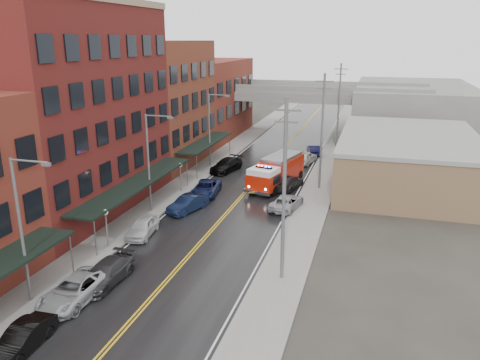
# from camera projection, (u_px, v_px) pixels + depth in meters

# --- Properties ---
(road) EXTENTS (11.00, 160.00, 0.02)m
(road) POSITION_uv_depth(u_px,v_px,m) (240.00, 198.00, 46.68)
(road) COLOR black
(road) RESTS_ON ground
(sidewalk_left) EXTENTS (3.00, 160.00, 0.15)m
(sidewalk_left) POSITION_uv_depth(u_px,v_px,m) (173.00, 191.00, 48.62)
(sidewalk_left) COLOR slate
(sidewalk_left) RESTS_ON ground
(sidewalk_right) EXTENTS (3.00, 160.00, 0.15)m
(sidewalk_right) POSITION_uv_depth(u_px,v_px,m) (314.00, 204.00, 44.71)
(sidewalk_right) COLOR slate
(sidewalk_right) RESTS_ON ground
(curb_left) EXTENTS (0.30, 160.00, 0.15)m
(curb_left) POSITION_uv_depth(u_px,v_px,m) (188.00, 192.00, 48.17)
(curb_left) COLOR gray
(curb_left) RESTS_ON ground
(curb_right) EXTENTS (0.30, 160.00, 0.15)m
(curb_right) POSITION_uv_depth(u_px,v_px,m) (296.00, 202.00, 45.15)
(curb_right) COLOR gray
(curb_right) RESTS_ON ground
(brick_building_b) EXTENTS (9.00, 20.00, 18.00)m
(brick_building_b) POSITION_uv_depth(u_px,v_px,m) (74.00, 113.00, 41.19)
(brick_building_b) COLOR #521715
(brick_building_b) RESTS_ON ground
(brick_building_c) EXTENTS (9.00, 15.00, 15.00)m
(brick_building_c) POSITION_uv_depth(u_px,v_px,m) (161.00, 104.00, 57.70)
(brick_building_c) COLOR maroon
(brick_building_c) RESTS_ON ground
(brick_building_far) EXTENTS (9.00, 20.00, 12.00)m
(brick_building_far) POSITION_uv_depth(u_px,v_px,m) (209.00, 99.00, 74.21)
(brick_building_far) COLOR maroon
(brick_building_far) RESTS_ON ground
(tan_building) EXTENTS (14.00, 22.00, 5.00)m
(tan_building) POSITION_uv_depth(u_px,v_px,m) (407.00, 161.00, 50.86)
(tan_building) COLOR brown
(tan_building) RESTS_ON ground
(right_far_block) EXTENTS (18.00, 30.00, 8.00)m
(right_far_block) POSITION_uv_depth(u_px,v_px,m) (412.00, 109.00, 77.43)
(right_far_block) COLOR slate
(right_far_block) RESTS_ON ground
(awning_1) EXTENTS (2.60, 18.00, 3.09)m
(awning_1) POSITION_uv_depth(u_px,v_px,m) (137.00, 183.00, 41.39)
(awning_1) COLOR black
(awning_1) RESTS_ON ground
(awning_2) EXTENTS (2.60, 13.00, 3.09)m
(awning_2) POSITION_uv_depth(u_px,v_px,m) (206.00, 143.00, 57.46)
(awning_2) COLOR black
(awning_2) RESTS_ON ground
(globe_lamp_1) EXTENTS (0.44, 0.44, 3.12)m
(globe_lamp_1) POSITION_uv_depth(u_px,v_px,m) (106.00, 220.00, 34.87)
(globe_lamp_1) COLOR #59595B
(globe_lamp_1) RESTS_ON ground
(globe_lamp_2) EXTENTS (0.44, 0.44, 3.12)m
(globe_lamp_2) POSITION_uv_depth(u_px,v_px,m) (180.00, 171.00, 47.72)
(globe_lamp_2) COLOR #59595B
(globe_lamp_2) RESTS_ON ground
(street_lamp_0) EXTENTS (2.64, 0.22, 9.00)m
(street_lamp_0) POSITION_uv_depth(u_px,v_px,m) (23.00, 223.00, 26.72)
(street_lamp_0) COLOR #59595B
(street_lamp_0) RESTS_ON ground
(street_lamp_1) EXTENTS (2.64, 0.22, 9.00)m
(street_lamp_1) POSITION_uv_depth(u_px,v_px,m) (151.00, 157.00, 41.41)
(street_lamp_1) COLOR #59595B
(street_lamp_1) RESTS_ON ground
(street_lamp_2) EXTENTS (2.64, 0.22, 9.00)m
(street_lamp_2) POSITION_uv_depth(u_px,v_px,m) (211.00, 126.00, 56.11)
(street_lamp_2) COLOR #59595B
(street_lamp_2) RESTS_ON ground
(utility_pole_0) EXTENTS (1.80, 0.24, 12.00)m
(utility_pole_0) POSITION_uv_depth(u_px,v_px,m) (284.00, 189.00, 29.14)
(utility_pole_0) COLOR #59595B
(utility_pole_0) RESTS_ON ground
(utility_pole_1) EXTENTS (1.80, 0.24, 12.00)m
(utility_pole_1) POSITION_uv_depth(u_px,v_px,m) (322.00, 130.00, 47.51)
(utility_pole_1) COLOR #59595B
(utility_pole_1) RESTS_ON ground
(utility_pole_2) EXTENTS (1.80, 0.24, 12.00)m
(utility_pole_2) POSITION_uv_depth(u_px,v_px,m) (339.00, 105.00, 65.88)
(utility_pole_2) COLOR #59595B
(utility_pole_2) RESTS_ON ground
(overpass) EXTENTS (40.00, 10.00, 7.50)m
(overpass) POSITION_uv_depth(u_px,v_px,m) (296.00, 99.00, 74.33)
(overpass) COLOR slate
(overpass) RESTS_ON ground
(fire_truck) EXTENTS (5.05, 9.13, 3.18)m
(fire_truck) POSITION_uv_depth(u_px,v_px,m) (276.00, 171.00, 49.76)
(fire_truck) COLOR #B61A08
(fire_truck) RESTS_ON ground
(parked_car_left_1) EXTENTS (1.61, 4.13, 1.34)m
(parked_car_left_1) POSITION_uv_depth(u_px,v_px,m) (23.00, 339.00, 23.75)
(parked_car_left_1) COLOR black
(parked_car_left_1) RESTS_ON ground
(parked_car_left_2) EXTENTS (2.57, 5.33, 1.46)m
(parked_car_left_2) POSITION_uv_depth(u_px,v_px,m) (75.00, 290.00, 28.22)
(parked_car_left_2) COLOR #9DA1A4
(parked_car_left_2) RESTS_ON ground
(parked_car_left_3) EXTENTS (2.18, 4.99, 1.43)m
(parked_car_left_3) POSITION_uv_depth(u_px,v_px,m) (106.00, 273.00, 30.28)
(parked_car_left_3) COLOR #29282B
(parked_car_left_3) RESTS_ON ground
(parked_car_left_4) EXTENTS (2.23, 4.47, 1.46)m
(parked_car_left_4) POSITION_uv_depth(u_px,v_px,m) (143.00, 227.00, 37.64)
(parked_car_left_4) COLOR #BDBDBD
(parked_car_left_4) RESTS_ON ground
(parked_car_left_5) EXTENTS (2.85, 4.73, 1.47)m
(parked_car_left_5) POSITION_uv_depth(u_px,v_px,m) (188.00, 204.00, 42.87)
(parked_car_left_5) COLOR black
(parked_car_left_5) RESTS_ON ground
(parked_car_left_6) EXTENTS (2.98, 5.39, 1.43)m
(parked_car_left_6) POSITION_uv_depth(u_px,v_px,m) (206.00, 188.00, 47.34)
(parked_car_left_6) COLOR #121C46
(parked_car_left_6) RESTS_ON ground
(parked_car_left_7) EXTENTS (3.26, 5.61, 1.53)m
(parked_car_left_7) POSITION_uv_depth(u_px,v_px,m) (226.00, 165.00, 55.76)
(parked_car_left_7) COLOR black
(parked_car_left_7) RESTS_ON ground
(parked_car_right_0) EXTENTS (2.92, 5.09, 1.34)m
(parked_car_right_0) POSITION_uv_depth(u_px,v_px,m) (287.00, 202.00, 43.50)
(parked_car_right_0) COLOR #97999F
(parked_car_right_0) RESTS_ON ground
(parked_car_right_1) EXTENTS (3.08, 5.35, 1.46)m
(parked_car_right_1) POSITION_uv_depth(u_px,v_px,m) (288.00, 182.00, 49.26)
(parked_car_right_1) COLOR black
(parked_car_right_1) RESTS_ON ground
(parked_car_right_2) EXTENTS (2.85, 5.06, 1.62)m
(parked_car_right_2) POSITION_uv_depth(u_px,v_px,m) (305.00, 157.00, 59.16)
(parked_car_right_2) COLOR silver
(parked_car_right_2) RESTS_ON ground
(parked_car_right_3) EXTENTS (2.59, 4.58, 1.43)m
(parked_car_right_3) POSITION_uv_depth(u_px,v_px,m) (314.00, 150.00, 63.46)
(parked_car_right_3) COLOR black
(parked_car_right_3) RESTS_ON ground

